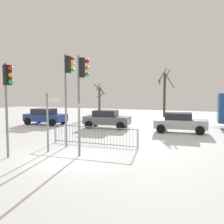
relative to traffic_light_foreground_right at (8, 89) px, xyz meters
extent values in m
plane|color=white|center=(2.50, 1.14, -3.18)|extent=(60.00, 60.00, 0.00)
cylinder|color=slate|center=(-0.14, 0.03, -1.01)|extent=(0.11, 0.11, 4.33)
cube|color=black|center=(0.02, 0.00, 0.61)|extent=(0.29, 0.36, 0.90)
sphere|color=red|center=(0.26, -0.06, 0.91)|extent=(0.20, 0.20, 0.20)
sphere|color=orange|center=(0.26, -0.06, 0.61)|extent=(0.20, 0.20, 0.20)
sphere|color=green|center=(0.26, -0.06, 0.31)|extent=(0.20, 0.20, 0.20)
cylinder|color=slate|center=(2.81, 1.47, -0.83)|extent=(0.11, 0.11, 4.70)
cube|color=black|center=(2.94, 1.58, 0.97)|extent=(0.38, 0.39, 0.90)
sphere|color=red|center=(3.13, 1.74, 1.27)|extent=(0.20, 0.20, 0.20)
sphere|color=orange|center=(3.13, 1.74, 0.97)|extent=(0.20, 0.20, 0.20)
sphere|color=green|center=(3.13, 1.74, 0.67)|extent=(0.20, 0.20, 0.20)
cylinder|color=slate|center=(1.21, 2.92, -0.65)|extent=(0.11, 0.11, 5.05)
cube|color=black|center=(1.37, 2.95, 1.32)|extent=(0.28, 0.36, 0.90)
sphere|color=red|center=(1.62, 3.00, 1.62)|extent=(0.20, 0.20, 0.20)
sphere|color=orange|center=(1.62, 3.00, 1.32)|extent=(0.20, 0.20, 0.20)
sphere|color=green|center=(1.62, 3.00, 1.02)|extent=(0.20, 0.20, 0.20)
cylinder|color=slate|center=(0.95, 1.60, -1.69)|extent=(0.09, 0.09, 2.97)
cube|color=white|center=(1.34, 1.65, -0.56)|extent=(0.70, 0.12, 0.22)
cube|color=slate|center=(2.50, 3.75, -2.13)|extent=(5.10, 0.15, 0.04)
cube|color=slate|center=(2.50, 3.75, -3.06)|extent=(5.10, 0.15, 0.04)
cylinder|color=slate|center=(0.05, 3.69, -2.65)|extent=(0.02, 0.02, 1.05)
cylinder|color=slate|center=(0.23, 3.70, -2.65)|extent=(0.02, 0.02, 1.05)
cylinder|color=slate|center=(0.41, 3.70, -2.65)|extent=(0.02, 0.02, 1.05)
cylinder|color=slate|center=(0.59, 3.71, -2.65)|extent=(0.02, 0.02, 1.05)
cylinder|color=slate|center=(0.77, 3.71, -2.65)|extent=(0.02, 0.02, 1.05)
cylinder|color=slate|center=(0.96, 3.71, -2.65)|extent=(0.02, 0.02, 1.05)
cylinder|color=slate|center=(1.14, 3.72, -2.65)|extent=(0.02, 0.02, 1.05)
cylinder|color=slate|center=(1.32, 3.72, -2.65)|extent=(0.02, 0.02, 1.05)
cylinder|color=slate|center=(1.50, 3.73, -2.65)|extent=(0.02, 0.02, 1.05)
cylinder|color=slate|center=(1.68, 3.73, -2.65)|extent=(0.02, 0.02, 1.05)
cylinder|color=slate|center=(1.87, 3.73, -2.65)|extent=(0.02, 0.02, 1.05)
cylinder|color=slate|center=(2.05, 3.74, -2.65)|extent=(0.02, 0.02, 1.05)
cylinder|color=slate|center=(2.23, 3.74, -2.65)|extent=(0.02, 0.02, 1.05)
cylinder|color=slate|center=(2.41, 3.75, -2.65)|extent=(0.02, 0.02, 1.05)
cylinder|color=slate|center=(2.59, 3.75, -2.65)|extent=(0.02, 0.02, 1.05)
cylinder|color=slate|center=(2.78, 3.75, -2.65)|extent=(0.02, 0.02, 1.05)
cylinder|color=slate|center=(2.96, 3.76, -2.65)|extent=(0.02, 0.02, 1.05)
cylinder|color=slate|center=(3.14, 3.76, -2.65)|extent=(0.02, 0.02, 1.05)
cylinder|color=slate|center=(3.32, 3.77, -2.65)|extent=(0.02, 0.02, 1.05)
cylinder|color=slate|center=(3.50, 3.77, -2.65)|extent=(0.02, 0.02, 1.05)
cylinder|color=slate|center=(3.69, 3.77, -2.65)|extent=(0.02, 0.02, 1.05)
cylinder|color=slate|center=(3.87, 3.78, -2.65)|extent=(0.02, 0.02, 1.05)
cylinder|color=slate|center=(4.05, 3.78, -2.65)|extent=(0.02, 0.02, 1.05)
cylinder|color=slate|center=(4.23, 3.79, -2.65)|extent=(0.02, 0.02, 1.05)
cylinder|color=slate|center=(4.41, 3.79, -2.65)|extent=(0.02, 0.02, 1.05)
cylinder|color=slate|center=(4.60, 3.79, -2.65)|extent=(0.02, 0.02, 1.05)
cylinder|color=slate|center=(4.78, 3.80, -2.65)|extent=(0.02, 0.02, 1.05)
cylinder|color=slate|center=(4.96, 3.80, -2.65)|extent=(0.02, 0.02, 1.05)
cylinder|color=slate|center=(-0.04, 3.69, -2.65)|extent=(0.06, 0.06, 1.05)
cylinder|color=slate|center=(5.05, 3.80, -2.65)|extent=(0.06, 0.06, 1.05)
cube|color=#B2B5BA|center=(6.61, 10.17, -2.53)|extent=(3.91, 1.96, 0.65)
cube|color=#1E232D|center=(6.46, 10.16, -1.98)|extent=(2.00, 1.63, 0.55)
cylinder|color=black|center=(7.89, 11.11, -2.86)|extent=(0.65, 0.26, 0.64)
cylinder|color=black|center=(8.01, 9.42, -2.86)|extent=(0.65, 0.26, 0.64)
cylinder|color=black|center=(5.20, 10.92, -2.86)|extent=(0.65, 0.26, 0.64)
cylinder|color=black|center=(5.32, 9.23, -2.86)|extent=(0.65, 0.26, 0.64)
cube|color=navy|center=(-5.51, 10.20, -2.53)|extent=(3.80, 1.71, 0.65)
cube|color=#1E232D|center=(-5.66, 10.20, -1.98)|extent=(1.90, 1.50, 0.55)
cylinder|color=black|center=(-4.16, 11.06, -2.86)|extent=(0.64, 0.22, 0.64)
cylinder|color=black|center=(-4.15, 9.36, -2.86)|extent=(0.64, 0.22, 0.64)
cylinder|color=black|center=(-6.86, 11.05, -2.86)|extent=(0.64, 0.22, 0.64)
cylinder|color=black|center=(-6.85, 9.35, -2.86)|extent=(0.64, 0.22, 0.64)
cube|color=slate|center=(0.62, 10.36, -2.53)|extent=(3.94, 2.03, 0.65)
cube|color=#1E232D|center=(0.47, 10.34, -1.98)|extent=(2.03, 1.66, 0.55)
cylinder|color=black|center=(1.89, 11.32, -2.86)|extent=(0.66, 0.28, 0.64)
cylinder|color=black|center=(2.04, 9.63, -2.86)|extent=(0.66, 0.28, 0.64)
cylinder|color=black|center=(-0.80, 11.08, -2.86)|extent=(0.66, 0.28, 0.64)
cylinder|color=black|center=(-0.65, 9.39, -2.86)|extent=(0.66, 0.28, 0.64)
cylinder|color=#473828|center=(3.97, 19.08, -0.64)|extent=(0.28, 0.28, 5.07)
cylinder|color=#473828|center=(3.45, 19.00, 0.97)|extent=(0.25, 1.10, 0.83)
cylinder|color=#473828|center=(4.20, 19.36, 1.78)|extent=(0.69, 0.58, 0.97)
cylinder|color=#473828|center=(4.58, 18.70, 0.99)|extent=(0.87, 1.33, 1.45)
cylinder|color=#473828|center=(3.65, 19.47, 1.71)|extent=(0.91, 0.78, 1.57)
cylinder|color=#473828|center=(-4.90, 21.15, -1.40)|extent=(0.27, 0.27, 3.56)
cylinder|color=#473828|center=(-4.60, 21.13, 0.09)|extent=(0.12, 0.69, 0.88)
cylinder|color=#473828|center=(-4.60, 20.51, 0.19)|extent=(1.37, 0.72, 1.32)
cylinder|color=#473828|center=(-4.96, 21.62, -0.65)|extent=(1.00, 0.22, 0.58)
cylinder|color=#473828|center=(-5.15, 21.27, 0.46)|extent=(0.37, 0.60, 1.01)
camera|label=1|loc=(8.39, -8.67, -0.12)|focal=39.42mm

